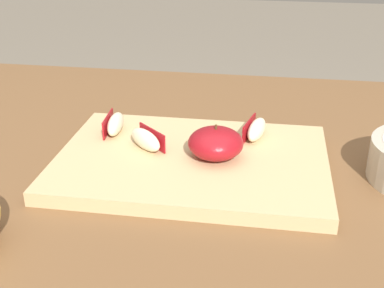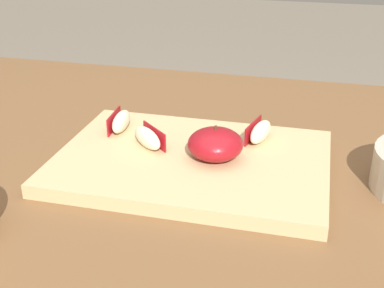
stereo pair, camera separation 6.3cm
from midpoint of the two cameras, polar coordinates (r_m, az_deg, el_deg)
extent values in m
cube|color=brown|center=(0.82, -5.89, -3.55)|extent=(1.28, 0.99, 0.03)
cube|color=tan|center=(0.80, -2.25, -2.03)|extent=(0.42, 0.30, 0.02)
ellipsoid|color=maroon|center=(0.78, 0.34, 0.05)|extent=(0.09, 0.09, 0.05)
cylinder|color=#4C3319|center=(0.77, 0.34, 1.76)|extent=(0.00, 0.00, 0.01)
ellipsoid|color=beige|center=(0.82, -7.39, 0.44)|extent=(0.07, 0.07, 0.03)
cube|color=maroon|center=(0.83, -6.62, 0.68)|extent=(0.05, 0.05, 0.03)
ellipsoid|color=beige|center=(0.85, 5.08, 1.58)|extent=(0.04, 0.08, 0.03)
cube|color=maroon|center=(0.86, 4.26, 1.71)|extent=(0.02, 0.07, 0.03)
ellipsoid|color=beige|center=(0.88, -10.51, 2.16)|extent=(0.03, 0.07, 0.03)
cube|color=maroon|center=(0.89, -11.31, 2.18)|extent=(0.01, 0.07, 0.03)
camera|label=1|loc=(0.03, -92.29, -1.09)|focal=48.09mm
camera|label=2|loc=(0.03, 87.71, 1.09)|focal=48.09mm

